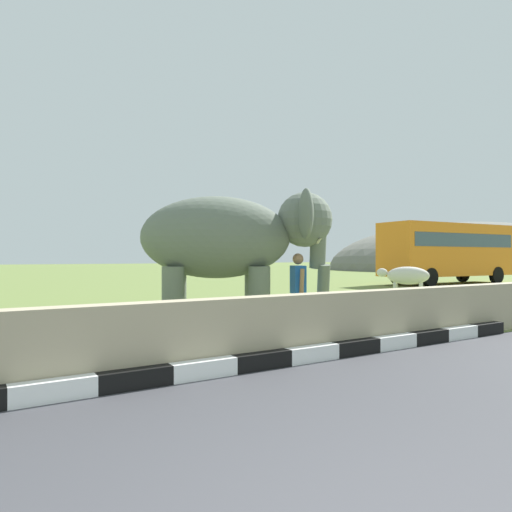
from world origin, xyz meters
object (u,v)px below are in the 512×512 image
bus_orange (448,249)px  cow_near (407,276)px  elephant (234,240)px  person_handler (298,288)px

bus_orange → cow_near: (-10.26, -5.56, -1.21)m
cow_near → bus_orange: bearing=28.5°
elephant → cow_near: 9.59m
elephant → bus_orange: bus_orange is taller
cow_near → elephant: bearing=-161.2°
elephant → person_handler: (1.14, -0.71, -1.01)m
elephant → bus_orange: bearing=24.1°
person_handler → cow_near: (7.89, 3.78, -0.06)m
elephant → cow_near: (9.03, 3.07, -1.06)m
elephant → person_handler: 1.68m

